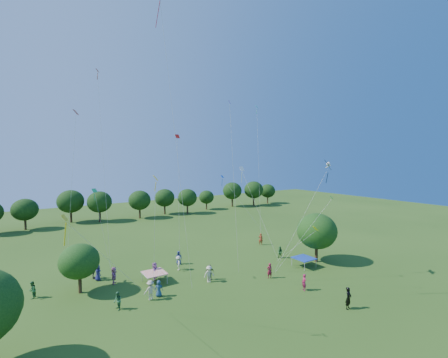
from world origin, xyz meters
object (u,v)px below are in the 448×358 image
Objects in this scene: tent_red_stripe at (154,273)px; man_in_black at (348,298)px; near_tree_east at (317,231)px; pirate_kite at (327,166)px; tent_blue at (304,258)px; near_tree_north at (79,261)px; red_high_kite at (166,51)px.

tent_red_stripe is 1.16× the size of man_in_black.
near_tree_east is 0.53× the size of pirate_kite.
near_tree_east is at bearing 7.72° from tent_blue.
near_tree_east is 2.79× the size of tent_red_stripe.
tent_blue is at bearing -16.56° from near_tree_north.
tent_blue is 0.19× the size of pirate_kite.
tent_red_stripe is at bearing 162.17° from tent_blue.
tent_blue is (23.52, -6.99, -2.08)m from near_tree_north.
tent_blue is at bearing -17.83° from tent_red_stripe.
near_tree_east is 9.59m from pirate_kite.
near_tree_east is 26.93m from red_high_kite.
pirate_kite is (23.08, -10.38, 9.05)m from near_tree_north.
red_high_kite reaches higher than tent_red_stripe.
red_high_kite is at bearing -49.75° from near_tree_north.
pirate_kite is at bearing -24.21° from near_tree_north.
near_tree_east reaches higher than man_in_black.
near_tree_east is 3.94m from tent_blue.
tent_red_stripe is 0.08× the size of red_high_kite.
near_tree_north is at bearing 166.60° from tent_red_stripe.
man_in_black is (-7.26, -9.45, -2.96)m from near_tree_east.
tent_red_stripe is (-19.33, 5.00, -2.87)m from near_tree_east.
near_tree_north is 0.18× the size of red_high_kite.
tent_red_stripe and tent_blue have the same top height.
pirate_kite is (-0.44, -3.38, 11.13)m from tent_blue.
red_high_kite is at bearing 131.25° from man_in_black.
near_tree_east is (26.19, -6.63, 0.79)m from near_tree_north.
pirate_kite reaches higher than tent_red_stripe.
pirate_kite is (-3.11, -3.75, 8.26)m from near_tree_east.
near_tree_east is 3.23× the size of man_in_black.
tent_blue is at bearing 82.59° from pirate_kite.
man_in_black is at bearing -127.53° from near_tree_east.
red_high_kite reaches higher than near_tree_east.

